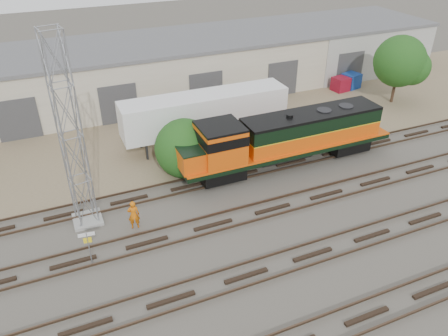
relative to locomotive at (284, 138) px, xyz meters
name	(u,v)px	position (x,y,z in m)	size (l,w,h in m)	color
ground	(285,224)	(-3.26, -6.00, -2.24)	(140.00, 140.00, 0.00)	#47423A
dirt_strip	(197,124)	(-3.26, 9.00, -2.23)	(80.00, 16.00, 0.02)	#726047
tracks	(313,254)	(-3.26, -9.00, -2.16)	(80.00, 20.40, 0.28)	black
warehouse	(169,67)	(-3.22, 16.98, 0.41)	(58.40, 10.40, 5.30)	beige
locomotive	(284,138)	(0.00, 0.00, 0.00)	(16.12, 2.83, 3.87)	black
signal_tower	(71,139)	(-14.01, -1.06, 3.30)	(1.68, 1.68, 11.39)	gray
sign_post	(88,242)	(-14.34, -4.81, -0.81)	(0.84, 0.12, 2.05)	gray
worker	(134,215)	(-11.54, -2.80, -1.31)	(0.68, 0.45, 1.86)	#D2630B
semi_trailer	(209,112)	(-3.46, 5.69, 0.29)	(13.07, 2.70, 4.02)	white
dumpster_blue	(351,81)	(14.35, 10.96, -1.49)	(1.60, 1.50, 1.50)	navy
dumpster_red	(341,84)	(12.86, 10.67, -1.54)	(1.50, 1.40, 1.40)	maroon
tree_mid	(189,150)	(-6.50, 1.85, -0.50)	(4.40, 4.19, 4.19)	#382619
tree_east	(403,63)	(15.85, 6.07, 1.63)	(4.94, 4.70, 6.35)	#382619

